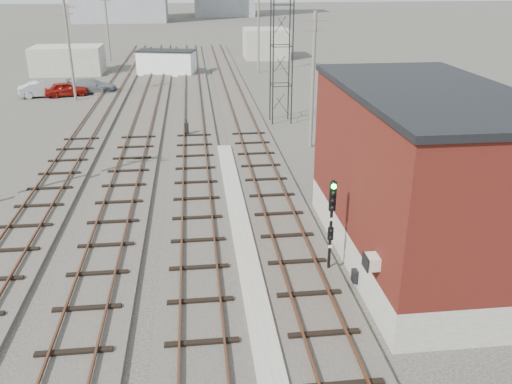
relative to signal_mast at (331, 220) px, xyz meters
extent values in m
plane|color=#282621|center=(-3.70, 48.76, -2.31)|extent=(320.00, 320.00, 0.00)
cube|color=#332D28|center=(-1.20, 27.76, -2.21)|extent=(3.20, 90.00, 0.20)
cube|color=#4C2816|center=(-1.92, 27.76, -1.98)|extent=(0.07, 90.00, 0.12)
cube|color=#4C2816|center=(-0.48, 27.76, -1.98)|extent=(0.07, 90.00, 0.12)
cube|color=#332D28|center=(-5.20, 27.76, -2.21)|extent=(3.20, 90.00, 0.20)
cube|color=#4C2816|center=(-5.92, 27.76, -1.98)|extent=(0.07, 90.00, 0.12)
cube|color=#4C2816|center=(-4.48, 27.76, -1.98)|extent=(0.07, 90.00, 0.12)
cube|color=#332D28|center=(-9.20, 27.76, -2.21)|extent=(3.20, 90.00, 0.20)
cube|color=#4C2816|center=(-9.92, 27.76, -1.98)|extent=(0.07, 90.00, 0.12)
cube|color=#4C2816|center=(-8.48, 27.76, -1.98)|extent=(0.07, 90.00, 0.12)
cube|color=#332D28|center=(-13.20, 27.76, -2.21)|extent=(3.20, 90.00, 0.20)
cube|color=#4C2816|center=(-13.92, 27.76, -1.98)|extent=(0.07, 90.00, 0.12)
cube|color=#4C2816|center=(-12.48, 27.76, -1.98)|extent=(0.07, 90.00, 0.12)
cube|color=gray|center=(-3.20, 2.76, -2.18)|extent=(0.90, 28.00, 0.26)
cube|color=gray|center=(3.80, 0.76, -1.56)|extent=(6.00, 12.00, 1.50)
cube|color=#5E2116|center=(3.80, 0.76, 1.94)|extent=(6.00, 12.00, 5.50)
cube|color=black|center=(3.80, 0.76, 4.79)|extent=(6.20, 12.20, 0.25)
cube|color=beige|center=(0.58, -3.24, -0.06)|extent=(0.45, 0.62, 0.45)
cube|color=black|center=(0.70, -1.24, -1.81)|extent=(0.20, 0.35, 0.50)
cylinder|color=black|center=(1.05, 23.01, 5.19)|extent=(0.10, 0.10, 15.00)
cylinder|color=black|center=(2.55, 23.01, 5.19)|extent=(0.10, 0.10, 15.00)
cylinder|color=black|center=(1.05, 24.51, 5.19)|extent=(0.10, 0.10, 15.00)
cylinder|color=black|center=(2.55, 24.51, 5.19)|extent=(0.10, 0.10, 15.00)
cylinder|color=#595147|center=(-16.20, 33.76, 2.19)|extent=(0.24, 0.24, 9.00)
cube|color=#595147|center=(-16.20, 33.76, 6.09)|extent=(1.80, 0.12, 0.12)
cube|color=#595147|center=(-16.20, 33.76, 5.49)|extent=(1.40, 0.12, 0.12)
cylinder|color=#595147|center=(-16.20, 58.76, 2.19)|extent=(0.24, 0.24, 9.00)
cube|color=#595147|center=(-16.20, 58.76, 5.49)|extent=(1.40, 0.12, 0.12)
cylinder|color=#595147|center=(2.80, 16.76, 2.19)|extent=(0.24, 0.24, 9.00)
cube|color=#595147|center=(2.80, 16.76, 6.09)|extent=(1.80, 0.12, 0.12)
cube|color=#595147|center=(2.80, 16.76, 5.49)|extent=(1.40, 0.12, 0.12)
cylinder|color=#595147|center=(2.80, 46.76, 2.19)|extent=(0.24, 0.24, 9.00)
cube|color=#595147|center=(2.80, 46.76, 5.49)|extent=(1.40, 0.12, 0.12)
cube|color=gray|center=(-19.70, 48.76, -0.71)|extent=(8.00, 5.00, 3.20)
cube|color=gray|center=(5.30, 58.76, -0.31)|extent=(6.00, 6.00, 4.00)
cube|color=gray|center=(0.00, 0.03, -2.26)|extent=(0.40, 0.40, 0.10)
cylinder|color=black|center=(0.00, 0.03, -0.33)|extent=(0.12, 0.12, 3.96)
cube|color=black|center=(0.00, 0.01, 1.00)|extent=(0.26, 0.10, 1.19)
sphere|color=#0CE533|center=(0.00, -0.08, 1.45)|extent=(0.20, 0.20, 0.20)
sphere|color=black|center=(0.00, -0.08, 1.15)|extent=(0.20, 0.20, 0.20)
sphere|color=black|center=(0.00, -0.08, 0.85)|extent=(0.20, 0.20, 0.20)
sphere|color=black|center=(0.00, -0.08, 0.56)|extent=(0.20, 0.20, 0.20)
cube|color=black|center=(0.00, 0.01, -0.58)|extent=(0.22, 0.09, 0.54)
cube|color=white|center=(0.00, -0.05, 0.06)|extent=(0.16, 0.02, 0.12)
cube|color=white|center=(0.00, -0.05, -1.13)|extent=(0.16, 0.02, 0.12)
cube|color=black|center=(-5.72, 20.27, -1.74)|extent=(0.31, 0.31, 0.95)
cylinder|color=black|center=(-5.72, 20.27, -1.13)|extent=(0.08, 0.08, 0.28)
cube|color=white|center=(-8.10, 46.87, -0.95)|extent=(6.99, 4.24, 2.72)
cube|color=black|center=(-8.10, 46.87, 0.46)|extent=(7.25, 4.51, 0.13)
imported|color=maroon|center=(-17.43, 35.80, -1.61)|extent=(4.40, 2.67, 1.40)
imported|color=#9D9FA5|center=(-19.60, 35.81, -1.57)|extent=(4.77, 2.78, 1.49)
imported|color=slate|center=(-15.18, 37.08, -1.60)|extent=(4.95, 2.13, 1.42)
camera|label=1|loc=(-5.13, -18.61, 8.95)|focal=38.00mm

